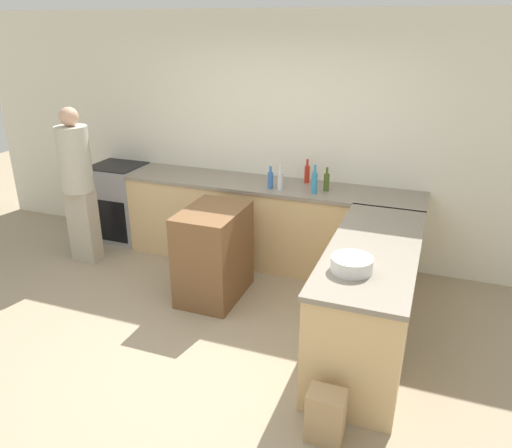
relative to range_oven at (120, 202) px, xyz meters
The scene contains 14 objects.
ground_plane 2.70m from the range_oven, 41.79° to the right, with size 14.00×14.00×0.00m, color tan.
wall_back 2.19m from the range_oven, ahead, with size 8.00×0.06×2.70m.
counter_back 1.98m from the range_oven, ahead, with size 3.31×0.66×0.93m.
counter_peninsula 3.53m from the range_oven, 21.05° to the right, with size 0.69×1.91×0.93m.
range_oven is the anchor object (origin of this frame).
island_table 1.97m from the range_oven, 28.38° to the right, with size 0.54×0.78×0.92m.
mixing_bowl 3.68m from the range_oven, 28.63° to the right, with size 0.30×0.30×0.10m.
olive_oil_bottle 2.67m from the range_oven, ahead, with size 0.06×0.06×0.25m.
water_bottle_blue 2.12m from the range_oven, ahead, with size 0.06×0.06×0.24m.
hot_sauce_bottle 2.42m from the range_oven, ahead, with size 0.06×0.06×0.26m.
dish_soap_bottle 2.59m from the range_oven, ahead, with size 0.06×0.06×0.30m.
vinegar_bottle_clear 2.24m from the range_oven, ahead, with size 0.06×0.06×0.27m.
person_by_range 0.86m from the range_oven, 89.60° to the right, with size 0.34×0.34×1.75m.
paper_bag 4.00m from the range_oven, 36.64° to the right, with size 0.24×0.18×0.37m.
Camera 1 is at (1.69, -3.15, 2.56)m, focal length 35.00 mm.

